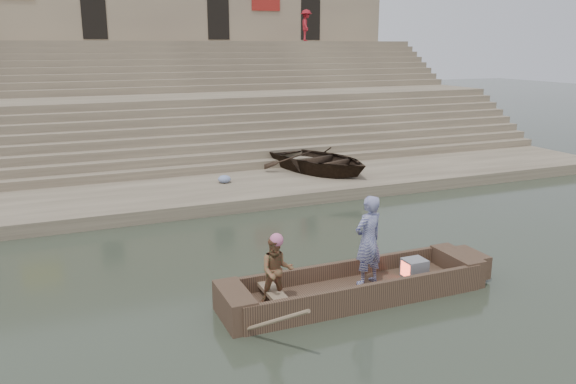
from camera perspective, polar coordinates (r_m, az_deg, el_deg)
ground at (r=12.20m, az=2.76°, el=-9.77°), size 120.00×120.00×0.00m
lower_landing at (r=19.27m, az=-7.53°, el=-0.09°), size 32.00×4.00×0.40m
mid_landing at (r=26.22m, az=-12.03°, el=6.27°), size 32.00×3.00×2.80m
upper_landing at (r=32.96m, az=-14.53°, el=9.85°), size 32.00×3.00×5.20m
ghat_steps at (r=27.82m, az=-12.75°, el=7.52°), size 32.00×11.00×5.20m
building_wall at (r=36.84m, az=-15.80°, el=14.90°), size 32.00×5.07×11.20m
main_rowboat at (r=11.89m, az=6.66°, el=-9.97°), size 5.00×1.30×0.22m
rowboat_trim at (r=11.90m, az=7.59°, el=-8.93°), size 6.04×2.63×2.01m
standing_man at (r=11.74m, az=8.01°, el=-4.81°), size 0.78×0.61×1.88m
rowing_man at (r=10.84m, az=-1.14°, el=-7.86°), size 0.76×0.66×1.34m
television at (r=12.48m, az=12.46°, el=-7.45°), size 0.46×0.42×0.40m
beached_rowboat at (r=21.26m, az=3.19°, el=3.18°), size 4.42×5.12×0.89m
pedestrian at (r=34.78m, az=1.83°, el=16.28°), size 1.04×1.32×1.79m
cloth_bundles at (r=19.02m, az=-22.45°, el=-0.25°), size 11.43×0.48×0.26m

